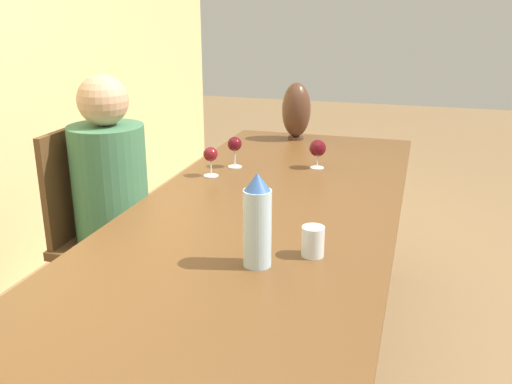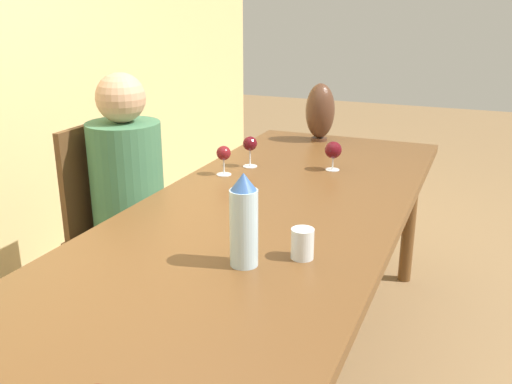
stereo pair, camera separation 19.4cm
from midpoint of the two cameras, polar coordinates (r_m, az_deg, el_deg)
name	(u,v)px [view 1 (the left image)]	position (r m, az deg, el deg)	size (l,w,h in m)	color
dining_table	(249,246)	(1.92, -3.65, -5.46)	(2.88, 0.95, 0.76)	brown
water_bottle	(257,221)	(1.59, -3.36, -3.03)	(0.08, 0.08, 0.28)	silver
water_tumbler	(313,241)	(1.68, 2.43, -5.03)	(0.07, 0.07, 0.09)	silver
vase	(296,110)	(3.09, 2.24, 8.15)	(0.15, 0.15, 0.31)	#4C2D1E
wine_glass_1	(318,149)	(2.56, 4.03, 4.31)	(0.08, 0.08, 0.13)	silver
wine_glass_2	(235,145)	(2.57, -4.33, 4.67)	(0.07, 0.07, 0.14)	silver
wine_glass_3	(210,155)	(2.45, -6.85, 3.63)	(0.06, 0.06, 0.13)	silver
chair_far	(99,227)	(2.71, -17.41, -3.41)	(0.44, 0.44, 0.95)	brown
person_far	(114,200)	(2.61, -16.10, -0.76)	(0.33, 0.33, 1.19)	#2D2D38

